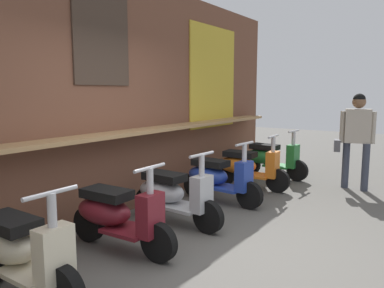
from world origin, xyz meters
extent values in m
plane|color=#56544F|center=(0.00, 0.00, 0.00)|extent=(26.90, 26.90, 0.00)
cube|color=brown|center=(0.00, 2.02, 1.63)|extent=(9.61, 0.25, 3.26)
cube|color=#A87F51|center=(0.00, 1.72, 1.15)|extent=(8.65, 0.36, 0.05)
cube|color=#423328|center=(0.13, 1.89, 2.38)|extent=(0.91, 0.02, 1.21)
cube|color=gold|center=(2.86, 1.89, 1.95)|extent=(1.55, 0.02, 1.85)
ellipsoid|color=beige|center=(-1.61, 1.25, 0.40)|extent=(0.38, 0.70, 0.30)
cube|color=black|center=(-1.61, 1.20, 0.60)|extent=(0.30, 0.55, 0.10)
cube|color=beige|center=(-1.61, 0.90, 0.25)|extent=(0.38, 0.50, 0.04)
cube|color=beige|center=(-1.61, 0.60, 0.47)|extent=(0.28, 0.16, 0.44)
cylinder|color=#B7B7BC|center=(-1.61, 0.60, 0.60)|extent=(0.07, 0.07, 0.70)
cylinder|color=#B7B7BC|center=(-1.61, 0.60, 0.95)|extent=(0.46, 0.04, 0.04)
ellipsoid|color=maroon|center=(-0.51, 1.25, 0.40)|extent=(0.40, 0.71, 0.30)
cube|color=black|center=(-0.51, 1.20, 0.60)|extent=(0.32, 0.56, 0.10)
cube|color=maroon|center=(-0.50, 0.90, 0.25)|extent=(0.39, 0.51, 0.04)
cube|color=maroon|center=(-0.49, 0.60, 0.47)|extent=(0.28, 0.17, 0.44)
cylinder|color=#B7B7BC|center=(-0.49, 0.60, 0.60)|extent=(0.07, 0.07, 0.70)
cylinder|color=#B7B7BC|center=(-0.49, 0.60, 0.95)|extent=(0.46, 0.05, 0.04)
cylinder|color=black|center=(-0.49, 0.50, 0.20)|extent=(0.11, 0.40, 0.40)
cylinder|color=black|center=(-0.52, 1.50, 0.20)|extent=(0.11, 0.40, 0.40)
ellipsoid|color=#B2B5BA|center=(0.49, 1.25, 0.40)|extent=(0.42, 0.72, 0.30)
cube|color=black|center=(0.49, 1.20, 0.60)|extent=(0.33, 0.57, 0.10)
cube|color=#B2B5BA|center=(0.47, 0.90, 0.25)|extent=(0.41, 0.52, 0.04)
cube|color=#B2B5BA|center=(0.46, 0.60, 0.47)|extent=(0.29, 0.18, 0.44)
cylinder|color=#B7B7BC|center=(0.46, 0.60, 0.60)|extent=(0.07, 0.07, 0.70)
cylinder|color=#B7B7BC|center=(0.46, 0.60, 0.95)|extent=(0.46, 0.06, 0.04)
cylinder|color=black|center=(0.45, 0.50, 0.20)|extent=(0.12, 0.41, 0.40)
cylinder|color=black|center=(0.51, 1.50, 0.20)|extent=(0.12, 0.41, 0.40)
ellipsoid|color=#233D9E|center=(1.65, 1.25, 0.40)|extent=(0.43, 0.73, 0.30)
cube|color=black|center=(1.64, 1.20, 0.60)|extent=(0.34, 0.57, 0.10)
cube|color=#233D9E|center=(1.62, 0.90, 0.25)|extent=(0.42, 0.53, 0.04)
cube|color=#233D9E|center=(1.60, 0.60, 0.47)|extent=(0.29, 0.18, 0.44)
cylinder|color=#B7B7BC|center=(1.60, 0.60, 0.60)|extent=(0.07, 0.07, 0.70)
cylinder|color=#B7B7BC|center=(1.60, 0.60, 0.95)|extent=(0.46, 0.07, 0.04)
cylinder|color=black|center=(1.59, 0.50, 0.20)|extent=(0.13, 0.41, 0.40)
cylinder|color=black|center=(1.66, 1.50, 0.20)|extent=(0.13, 0.41, 0.40)
ellipsoid|color=orange|center=(2.64, 1.25, 0.40)|extent=(0.42, 0.72, 0.30)
cube|color=black|center=(2.64, 1.20, 0.60)|extent=(0.33, 0.57, 0.10)
cube|color=orange|center=(2.66, 0.90, 0.25)|extent=(0.41, 0.52, 0.04)
cube|color=orange|center=(2.68, 0.60, 0.47)|extent=(0.29, 0.18, 0.44)
cylinder|color=#B7B7BC|center=(2.68, 0.60, 0.60)|extent=(0.07, 0.07, 0.70)
cylinder|color=#B7B7BC|center=(2.68, 0.60, 0.95)|extent=(0.46, 0.06, 0.04)
cylinder|color=black|center=(2.69, 0.50, 0.20)|extent=(0.12, 0.41, 0.40)
cylinder|color=black|center=(2.63, 1.50, 0.20)|extent=(0.12, 0.41, 0.40)
ellipsoid|color=#237533|center=(3.72, 1.25, 0.40)|extent=(0.42, 0.72, 0.30)
cube|color=black|center=(3.72, 1.20, 0.60)|extent=(0.33, 0.57, 0.10)
cube|color=#237533|center=(3.70, 0.90, 0.25)|extent=(0.41, 0.52, 0.04)
cube|color=#237533|center=(3.68, 0.60, 0.47)|extent=(0.29, 0.18, 0.44)
cylinder|color=#B7B7BC|center=(3.68, 0.60, 0.60)|extent=(0.07, 0.07, 0.70)
cylinder|color=#B7B7BC|center=(3.68, 0.60, 0.95)|extent=(0.46, 0.07, 0.04)
cylinder|color=black|center=(3.68, 0.50, 0.20)|extent=(0.13, 0.41, 0.40)
cylinder|color=black|center=(3.74, 1.50, 0.20)|extent=(0.13, 0.41, 0.40)
cylinder|color=#383D4C|center=(3.62, -0.69, 0.41)|extent=(0.12, 0.12, 0.82)
cylinder|color=#383D4C|center=(3.67, -0.36, 0.41)|extent=(0.12, 0.12, 0.82)
cube|color=#ADA393|center=(3.65, -0.52, 1.11)|extent=(0.30, 0.45, 0.58)
sphere|color=brown|center=(3.65, -0.52, 1.52)|extent=(0.22, 0.22, 0.22)
sphere|color=black|center=(3.65, -0.52, 1.56)|extent=(0.20, 0.20, 0.20)
cylinder|color=#ADA393|center=(3.71, -0.76, 1.09)|extent=(0.08, 0.08, 0.55)
cylinder|color=#ADA393|center=(3.59, -0.29, 1.09)|extent=(0.08, 0.08, 0.55)
cube|color=#4C4C51|center=(3.55, -0.23, 0.76)|extent=(0.28, 0.16, 0.20)
camera|label=1|loc=(-3.27, -1.79, 1.69)|focal=35.33mm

